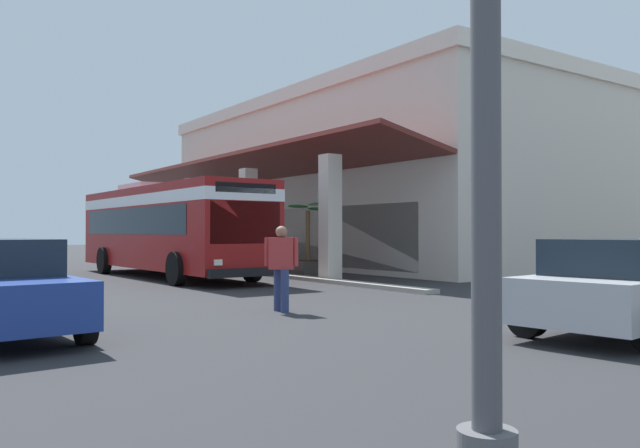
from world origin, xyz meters
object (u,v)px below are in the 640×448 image
parked_sedan_silver (630,286)px  potted_palm (308,259)px  transit_bus (168,224)px  pedestrian (281,263)px

parked_sedan_silver → potted_palm: size_ratio=1.73×
transit_bus → potted_palm: transit_bus is taller
parked_sedan_silver → potted_palm: bearing=167.2°
transit_bus → potted_palm: size_ratio=4.27×
transit_bus → potted_palm: 5.10m
transit_bus → parked_sedan_silver: 16.13m
transit_bus → potted_palm: bearing=59.5°
pedestrian → parked_sedan_silver: bearing=28.6°
transit_bus → pedestrian: 10.79m
parked_sedan_silver → potted_palm: (-13.53, 3.07, -0.15)m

